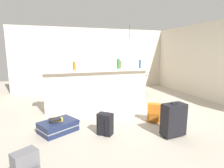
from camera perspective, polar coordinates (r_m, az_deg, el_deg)
The scene contains 21 objects.
ground_plane at distance 5.02m, azimuth 3.64°, elevation -8.54°, with size 13.00×13.00×0.05m, color #ADA393.
wall_back at distance 7.67m, azimuth -4.84°, elevation 7.68°, with size 6.60×0.10×2.50m, color beige.
wall_right at distance 6.75m, azimuth 27.67°, elevation 6.21°, with size 0.10×6.00×2.50m, color beige.
partition_half_wall at distance 5.02m, azimuth -4.42°, elevation -1.98°, with size 2.80×0.20×1.05m, color beige.
bar_countertop at distance 4.94m, azimuth -4.50°, elevation 4.29°, with size 2.96×0.40×0.05m, color white.
bottle_white at distance 4.78m, azimuth -19.39°, elevation 5.41°, with size 0.07×0.07×0.26m, color silver.
bottle_amber at distance 4.76m, azimuth -11.71°, elevation 5.52°, with size 0.08×0.08×0.22m, color #9E661E.
bottle_clear at distance 4.84m, azimuth -4.10°, elevation 6.20°, with size 0.07×0.07×0.29m, color silver.
bottle_green at distance 5.06m, azimuth 1.96°, elevation 6.33°, with size 0.07×0.07×0.28m, color #2D6B38.
bottle_blue at distance 5.28m, azimuth 8.72°, elevation 6.18°, with size 0.06×0.06×0.24m, color #284C89.
grocery_bag at distance 5.20m, azimuth 3.98°, elevation 6.09°, with size 0.26×0.18×0.22m, color beige.
dining_table at distance 6.85m, azimuth 5.18°, elevation 2.30°, with size 1.10×0.80×0.74m.
dining_chair_near_partition at distance 6.33m, azimuth 6.89°, elevation 0.42°, with size 0.41×0.41×0.93m.
dining_chair_far_side at distance 7.34m, azimuth 3.98°, elevation 1.81°, with size 0.44×0.44×0.93m.
pendant_lamp at distance 6.73m, azimuth 5.50°, elevation 13.40°, with size 0.34×0.34×0.65m.
suitcase_flat_navy at distance 3.88m, azimuth -16.47°, elevation -12.60°, with size 0.89×0.76×0.22m.
backpack_grey at distance 2.62m, azimuth -25.31°, elevation -22.77°, with size 0.33×0.33×0.42m.
backpack_orange at distance 4.30m, azimuth 12.93°, elevation -8.84°, with size 0.33×0.33×0.42m.
suitcase_upright_black at distance 3.66m, azimuth 18.69°, elevation -10.44°, with size 0.46×0.28×0.67m.
backpack_black at distance 3.59m, azimuth -2.09°, elevation -12.46°, with size 0.34×0.34×0.42m.
book_stack at distance 3.84m, azimuth -17.02°, elevation -10.60°, with size 0.27×0.22×0.06m.
Camera 1 is at (-1.78, -4.40, 1.59)m, focal length 29.24 mm.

